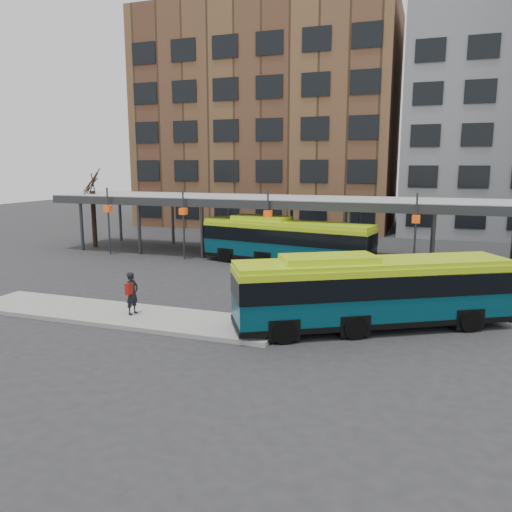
{
  "coord_description": "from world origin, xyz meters",
  "views": [
    {
      "loc": [
        6.7,
        -20.44,
        6.39
      ],
      "look_at": [
        -1.54,
        3.21,
        1.8
      ],
      "focal_mm": 35.0,
      "sensor_mm": 36.0,
      "label": 1
    }
  ],
  "objects_px": {
    "tree": "(94,216)",
    "bus_rear": "(286,240)",
    "pedestrian": "(132,293)",
    "bus_front": "(371,290)"
  },
  "relations": [
    {
      "from": "tree",
      "to": "bus_rear",
      "type": "xyz_separation_m",
      "value": [
        16.09,
        -1.91,
        -0.82
      ]
    },
    {
      "from": "pedestrian",
      "to": "bus_front",
      "type": "bearing_deg",
      "value": -72.35
    },
    {
      "from": "tree",
      "to": "bus_rear",
      "type": "height_order",
      "value": "tree"
    },
    {
      "from": "tree",
      "to": "bus_rear",
      "type": "bearing_deg",
      "value": -6.77
    },
    {
      "from": "tree",
      "to": "pedestrian",
      "type": "relative_size",
      "value": 3.1
    },
    {
      "from": "bus_rear",
      "to": "bus_front",
      "type": "bearing_deg",
      "value": -49.07
    },
    {
      "from": "bus_front",
      "to": "bus_rear",
      "type": "distance_m",
      "value": 12.97
    },
    {
      "from": "pedestrian",
      "to": "bus_rear",
      "type": "bearing_deg",
      "value": -6.57
    },
    {
      "from": "tree",
      "to": "bus_front",
      "type": "xyz_separation_m",
      "value": [
        22.72,
        -13.06,
        -0.87
      ]
    },
    {
      "from": "bus_rear",
      "to": "tree",
      "type": "bearing_deg",
      "value": -176.59
    }
  ]
}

